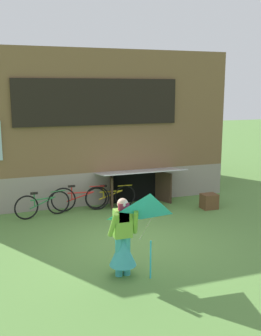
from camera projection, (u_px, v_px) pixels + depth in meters
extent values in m
plane|color=#56843D|center=(132.00, 238.00, 9.63)|extent=(60.00, 60.00, 0.00)
cube|color=gray|center=(81.00, 172.00, 14.73)|extent=(8.56, 5.26, 1.03)
cube|color=brown|center=(79.00, 108.00, 14.27)|extent=(8.56, 5.26, 3.64)
cube|color=black|center=(98.00, 102.00, 11.75)|extent=(4.93, 0.08, 1.34)
cube|color=#9EB7C6|center=(98.00, 102.00, 11.77)|extent=(4.77, 0.04, 1.22)
cube|color=black|center=(135.00, 187.00, 12.67)|extent=(1.40, 0.03, 0.95)
cube|color=#3D2B1E|center=(111.00, 191.00, 12.13)|extent=(0.22, 0.70, 0.95)
cube|color=#3D2B1E|center=(163.00, 187.00, 12.69)|extent=(0.33, 0.67, 0.95)
cube|color=#B2B2B7|center=(141.00, 171.00, 12.06)|extent=(2.61, 1.09, 0.18)
cylinder|color=teal|center=(119.00, 257.00, 7.64)|extent=(0.14, 0.14, 0.78)
cylinder|color=teal|center=(127.00, 256.00, 7.69)|extent=(0.14, 0.14, 0.78)
cone|color=teal|center=(123.00, 250.00, 7.64)|extent=(0.52, 0.52, 0.58)
cube|color=#72AD38|center=(123.00, 223.00, 7.54)|extent=(0.34, 0.20, 0.55)
cylinder|color=#72AD38|center=(113.00, 225.00, 7.37)|extent=(0.17, 0.32, 0.51)
cylinder|color=#72AD38|center=(136.00, 222.00, 7.51)|extent=(0.17, 0.32, 0.51)
cube|color=maroon|center=(124.00, 213.00, 7.44)|extent=(0.20, 0.08, 0.36)
sphere|color=#D8AD8E|center=(123.00, 204.00, 7.46)|extent=(0.21, 0.21, 0.21)
pyramid|color=#2DB2CC|center=(150.00, 217.00, 7.09)|extent=(0.99, 0.71, 0.67)
cylinder|color=beige|center=(145.00, 230.00, 7.44)|extent=(0.01, 0.56, 0.59)
cylinder|color=#2DB2CC|center=(151.00, 260.00, 7.54)|extent=(0.03, 0.03, 0.75)
torus|color=black|center=(125.00, 196.00, 12.18)|extent=(0.66, 0.08, 0.66)
torus|color=black|center=(96.00, 198.00, 11.94)|extent=(0.66, 0.08, 0.66)
cylinder|color=gold|center=(111.00, 191.00, 12.03)|extent=(0.67, 0.08, 0.04)
cylinder|color=gold|center=(111.00, 195.00, 12.05)|extent=(0.73, 0.08, 0.27)
cylinder|color=gold|center=(103.00, 192.00, 11.97)|extent=(0.04, 0.04, 0.37)
cube|color=black|center=(103.00, 186.00, 11.93)|extent=(0.20, 0.08, 0.05)
cylinder|color=gold|center=(125.00, 186.00, 12.12)|extent=(0.44, 0.05, 0.03)
torus|color=black|center=(97.00, 198.00, 11.82)|extent=(0.72, 0.15, 0.72)
torus|color=black|center=(63.00, 200.00, 11.64)|extent=(0.72, 0.15, 0.72)
cylinder|color=red|center=(80.00, 193.00, 11.69)|extent=(0.73, 0.15, 0.04)
cylinder|color=red|center=(80.00, 197.00, 11.71)|extent=(0.80, 0.16, 0.29)
cylinder|color=red|center=(72.00, 193.00, 11.64)|extent=(0.04, 0.04, 0.41)
cube|color=black|center=(72.00, 186.00, 11.60)|extent=(0.20, 0.08, 0.05)
cylinder|color=red|center=(97.00, 186.00, 11.75)|extent=(0.44, 0.09, 0.03)
torus|color=black|center=(58.00, 203.00, 11.42)|extent=(0.68, 0.19, 0.68)
torus|color=black|center=(26.00, 207.00, 10.95)|extent=(0.68, 0.19, 0.68)
cylinder|color=#287A3D|center=(43.00, 199.00, 11.15)|extent=(0.69, 0.18, 0.04)
cylinder|color=#287A3D|center=(43.00, 203.00, 11.17)|extent=(0.75, 0.19, 0.28)
cylinder|color=#287A3D|center=(34.00, 200.00, 11.03)|extent=(0.04, 0.04, 0.38)
cube|color=black|center=(34.00, 193.00, 11.00)|extent=(0.20, 0.08, 0.05)
cylinder|color=#287A3D|center=(58.00, 191.00, 11.36)|extent=(0.44, 0.12, 0.03)
cube|color=brown|center=(209.00, 201.00, 11.98)|extent=(0.46, 0.39, 0.45)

